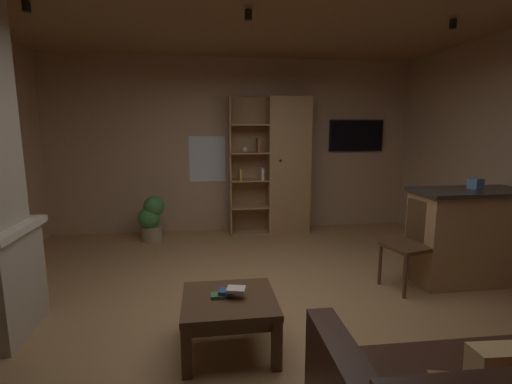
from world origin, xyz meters
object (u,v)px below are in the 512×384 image
potted_floor_plant (151,218)px  tissue_box (476,184)px  kitchen_bar_counter (480,235)px  table_book_2 (236,289)px  coffee_table (229,308)px  wall_mounted_tv (356,136)px  dining_chair (414,239)px  bookshelf_cabinet (283,166)px  table_book_0 (219,296)px  table_book_1 (226,292)px

potted_floor_plant → tissue_box: bearing=-27.6°
kitchen_bar_counter → table_book_2: kitchen_bar_counter is taller
tissue_box → coffee_table: tissue_box is taller
table_book_2 → potted_floor_plant: potted_floor_plant is taller
coffee_table → tissue_box: bearing=19.8°
coffee_table → wall_mounted_tv: bearing=54.9°
tissue_box → table_book_2: size_ratio=0.88×
kitchen_bar_counter → tissue_box: 0.57m
table_book_2 → dining_chair: size_ratio=0.15×
bookshelf_cabinet → table_book_0: 3.42m
kitchen_bar_counter → coffee_table: (-2.81, -0.93, -0.18)m
table_book_0 → tissue_box: bearing=19.0°
bookshelf_cabinet → kitchen_bar_counter: size_ratio=1.42×
table_book_0 → dining_chair: size_ratio=0.13×
bookshelf_cabinet → coffee_table: (-1.08, -3.17, -0.73)m
table_book_2 → table_book_1: bearing=160.3°
coffee_table → table_book_2: (0.05, -0.01, 0.15)m
tissue_box → dining_chair: (-0.75, -0.13, -0.55)m
table_book_1 → table_book_2: (0.07, -0.03, 0.03)m
bookshelf_cabinet → kitchen_bar_counter: bookshelf_cabinet is taller
table_book_1 → dining_chair: size_ratio=0.12×
tissue_box → table_book_1: (-2.76, -0.97, -0.62)m
kitchen_bar_counter → table_book_1: bearing=-162.2°
potted_floor_plant → wall_mounted_tv: (3.33, 0.47, 1.19)m
table_book_0 → table_book_1: bearing=2.8°
bookshelf_cabinet → dining_chair: bookshelf_cabinet is taller
bookshelf_cabinet → dining_chair: size_ratio=2.33×
bookshelf_cabinet → tissue_box: (1.66, -2.19, 0.01)m
coffee_table → dining_chair: 2.17m
kitchen_bar_counter → table_book_0: (-2.89, -0.91, -0.08)m
coffee_table → table_book_0: size_ratio=5.91×
kitchen_bar_counter → tissue_box: tissue_box is taller
dining_chair → wall_mounted_tv: (0.39, 2.53, 1.02)m
table_book_0 → coffee_table: bearing=-13.1°
table_book_1 → wall_mounted_tv: size_ratio=0.11×
coffee_table → table_book_2: size_ratio=5.10×
table_book_0 → table_book_1: table_book_1 is taller
dining_chair → kitchen_bar_counter: bearing=5.0°
kitchen_bar_counter → wall_mounted_tv: 2.70m
bookshelf_cabinet → table_book_0: size_ratio=18.22×
kitchen_bar_counter → table_book_1: (-2.83, -0.91, -0.06)m
coffee_table → dining_chair: size_ratio=0.76×
coffee_table → table_book_2: 0.16m
bookshelf_cabinet → table_book_2: bookshelf_cabinet is taller
coffee_table → table_book_0: bearing=166.9°
tissue_box → wall_mounted_tv: size_ratio=0.13×
table_book_2 → coffee_table: bearing=174.0°
potted_floor_plant → kitchen_bar_counter: bearing=-27.8°
coffee_table → potted_floor_plant: potted_floor_plant is taller
table_book_2 → wall_mounted_tv: size_ratio=0.15×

